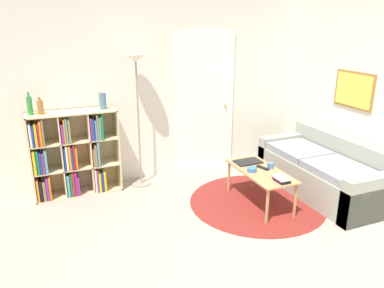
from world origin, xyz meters
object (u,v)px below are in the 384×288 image
bottle_left (30,106)px  bottle_middle (40,107)px  vase_on_shelf (103,101)px  coffee_table (261,174)px  laptop (248,162)px  couch (324,172)px  floor_lamp (136,79)px  bowl (252,170)px  bookshelf (71,155)px  cup (271,165)px

bottle_left → bottle_middle: (0.12, -0.02, -0.03)m
vase_on_shelf → coffee_table: bearing=-35.7°
coffee_table → laptop: bearing=91.7°
couch → bottle_left: bottle_left is taller
laptop → bottle_middle: 2.72m
floor_lamp → coffee_table: floor_lamp is taller
bottle_left → laptop: bearing=-20.0°
bowl → bookshelf: bearing=149.3°
coffee_table → bottle_left: bottle_left is taller
couch → vase_on_shelf: 3.13m
floor_lamp → coffee_table: (1.24, -1.17, -1.10)m
laptop → vase_on_shelf: (-1.69, 0.92, 0.77)m
bottle_middle → vase_on_shelf: (0.76, 0.00, 0.02)m
laptop → couch: bearing=-17.2°
bottle_middle → bookshelf: bearing=-0.0°
bottle_middle → bowl: bearing=-27.3°
cup → bottle_middle: 2.96m
bottle_left → vase_on_shelf: size_ratio=1.31×
bowl → bottle_left: bottle_left is taller
bottle_middle → laptop: bearing=-20.6°
bottle_left → bottle_middle: 0.12m
bottle_middle → cup: bearing=-24.8°
vase_on_shelf → laptop: bearing=-28.6°
vase_on_shelf → bookshelf: bearing=-179.9°
coffee_table → bottle_left: 2.98m
floor_lamp → bottle_middle: size_ratio=8.48×
bottle_left → bowl: bearing=-26.5°
laptop → bowl: bowl is taller
bowl → cup: (0.27, 0.00, 0.01)m
couch → cup: couch is taller
couch → bookshelf: bearing=158.7°
coffee_table → couch: bearing=-1.1°
laptop → bowl: 0.31m
bottle_left → vase_on_shelf: 0.88m
laptop → bottle_middle: size_ratio=1.61×
floor_lamp → bowl: floor_lamp is taller
laptop → cup: bearing=-60.6°
floor_lamp → coffee_table: bearing=-43.3°
couch → cup: size_ratio=23.11×
floor_lamp → laptop: bearing=-35.2°
coffee_table → cup: 0.18m
laptop → cup: (0.16, -0.28, 0.03)m
bowl → bottle_middle: bottle_middle is taller
floor_lamp → laptop: (1.23, -0.87, -1.04)m
couch → vase_on_shelf: vase_on_shelf is taller
couch → bottle_left: 3.92m
couch → laptop: bearing=162.8°
bowl → bottle_middle: bearing=152.7°
coffee_table → bottle_middle: bearing=153.7°
couch → bowl: (-1.14, 0.03, 0.21)m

